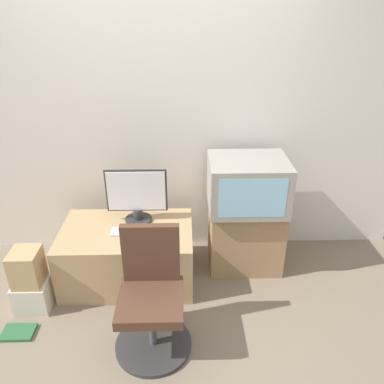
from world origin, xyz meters
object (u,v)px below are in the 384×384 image
keyboard (135,232)px  cardboard_box_lower (34,294)px  office_chair (152,301)px  mouse (168,231)px  main_monitor (137,196)px  crt_tv (248,184)px  book (19,332)px

keyboard → cardboard_box_lower: keyboard is taller
office_chair → cardboard_box_lower: 1.03m
mouse → main_monitor: bearing=143.4°
crt_tv → cardboard_box_lower: crt_tv is taller
cardboard_box_lower → book: cardboard_box_lower is taller
main_monitor → mouse: main_monitor is taller
keyboard → crt_tv: crt_tv is taller
crt_tv → office_chair: size_ratio=0.72×
main_monitor → cardboard_box_lower: bearing=-149.2°
main_monitor → crt_tv: size_ratio=0.79×
main_monitor → office_chair: bearing=-78.5°
main_monitor → cardboard_box_lower: main_monitor is taller
office_chair → cardboard_box_lower: bearing=159.8°
mouse → crt_tv: 0.74m
book → crt_tv: bearing=23.6°
office_chair → mouse: bearing=82.3°
keyboard → crt_tv: size_ratio=0.59×
main_monitor → book: (-0.81, -0.73, -0.71)m
keyboard → mouse: bearing=-0.6°
mouse → book: size_ratio=0.31×
office_chair → book: office_chair is taller
book → cardboard_box_lower: bearing=82.8°
book → mouse: bearing=27.3°
keyboard → book: keyboard is taller
mouse → crt_tv: crt_tv is taller
crt_tv → office_chair: bearing=-131.6°
main_monitor → mouse: 0.38m
mouse → book: mouse is taller
mouse → keyboard: bearing=179.4°
mouse → book: (-1.06, -0.55, -0.49)m
mouse → office_chair: size_ratio=0.08×
crt_tv → cardboard_box_lower: 1.87m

